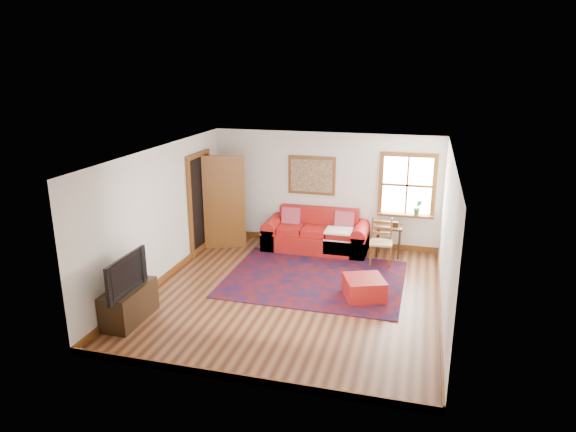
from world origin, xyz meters
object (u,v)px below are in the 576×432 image
(red_leather_sofa, at_px, (316,236))
(ladder_back_chair, at_px, (381,240))
(media_cabinet, at_px, (129,304))
(side_table, at_px, (389,232))
(red_ottoman, at_px, (364,288))

(red_leather_sofa, xyz_separation_m, ladder_back_chair, (1.43, -0.50, 0.22))
(media_cabinet, bearing_deg, side_table, 46.72)
(side_table, distance_m, media_cabinet, 5.42)
(red_leather_sofa, xyz_separation_m, media_cabinet, (-2.16, -3.94, -0.01))
(ladder_back_chair, bearing_deg, side_table, 77.00)
(red_ottoman, bearing_deg, media_cabinet, -174.61)
(red_leather_sofa, distance_m, media_cabinet, 4.49)
(media_cabinet, bearing_deg, red_ottoman, 26.89)
(red_ottoman, relative_size, media_cabinet, 0.64)
(ladder_back_chair, bearing_deg, red_leather_sofa, 160.66)
(red_leather_sofa, distance_m, side_table, 1.57)
(red_leather_sofa, xyz_separation_m, red_ottoman, (1.31, -2.18, -0.10))
(side_table, relative_size, ladder_back_chair, 0.70)
(side_table, height_order, media_cabinet, side_table)
(media_cabinet, bearing_deg, ladder_back_chair, 43.69)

